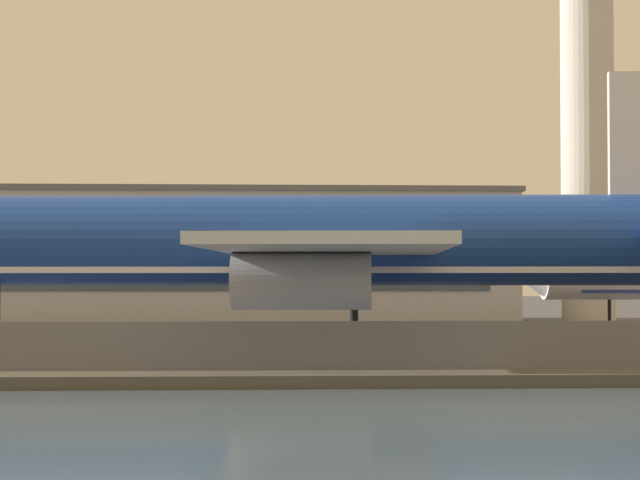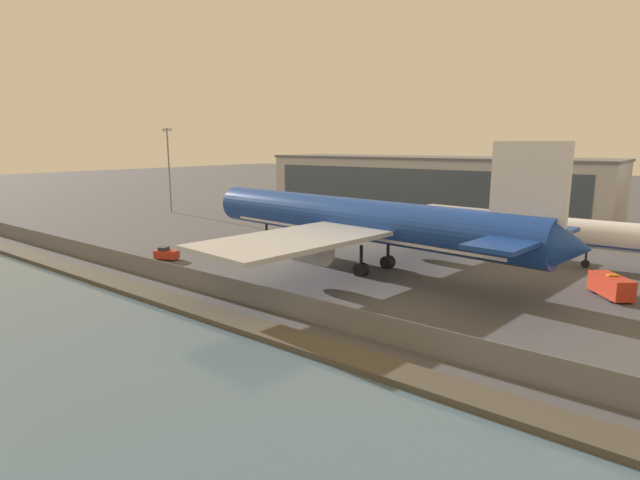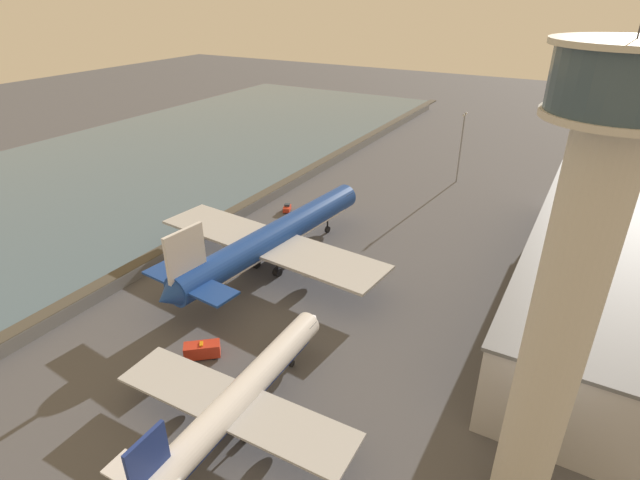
{
  "view_description": "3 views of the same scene",
  "coord_description": "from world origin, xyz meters",
  "px_view_note": "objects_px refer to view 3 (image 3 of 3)",
  "views": [
    {
      "loc": [
        7.88,
        -68.79,
        4.09
      ],
      "look_at": [
        11.83,
        4.53,
        6.47
      ],
      "focal_mm": 70.0,
      "sensor_mm": 36.0,
      "label": 1
    },
    {
      "loc": [
        46.1,
        -49.06,
        15.85
      ],
      "look_at": [
        2.47,
        6.28,
        2.25
      ],
      "focal_mm": 28.0,
      "sensor_mm": 36.0,
      "label": 2
    },
    {
      "loc": [
        80.83,
        53.14,
        48.8
      ],
      "look_at": [
        1.77,
        8.24,
        2.77
      ],
      "focal_mm": 28.0,
      "sensor_mm": 36.0,
      "label": 3
    }
  ],
  "objects_px": {
    "control_tower": "(570,288)",
    "apron_light_mast_apron_west": "(461,144)",
    "baggage_tug": "(287,208)",
    "cargo_jet_blue": "(274,238)",
    "passenger_jet_white": "(239,397)",
    "ops_van": "(203,350)"
  },
  "relations": [
    {
      "from": "control_tower",
      "to": "baggage_tug",
      "type": "bearing_deg",
      "value": -130.53
    },
    {
      "from": "ops_van",
      "to": "apron_light_mast_apron_west",
      "type": "height_order",
      "value": "apron_light_mast_apron_west"
    },
    {
      "from": "passenger_jet_white",
      "to": "ops_van",
      "type": "height_order",
      "value": "passenger_jet_white"
    },
    {
      "from": "cargo_jet_blue",
      "to": "passenger_jet_white",
      "type": "height_order",
      "value": "cargo_jet_blue"
    },
    {
      "from": "ops_van",
      "to": "apron_light_mast_apron_west",
      "type": "distance_m",
      "value": 93.79
    },
    {
      "from": "ops_van",
      "to": "apron_light_mast_apron_west",
      "type": "xyz_separation_m",
      "value": [
        -92.58,
        11.46,
        9.69
      ]
    },
    {
      "from": "cargo_jet_blue",
      "to": "ops_van",
      "type": "distance_m",
      "value": 28.8
    },
    {
      "from": "cargo_jet_blue",
      "to": "control_tower",
      "type": "distance_m",
      "value": 62.47
    },
    {
      "from": "cargo_jet_blue",
      "to": "apron_light_mast_apron_west",
      "type": "distance_m",
      "value": 67.36
    },
    {
      "from": "cargo_jet_blue",
      "to": "passenger_jet_white",
      "type": "xyz_separation_m",
      "value": [
        35.1,
        18.74,
        -1.86
      ]
    },
    {
      "from": "cargo_jet_blue",
      "to": "passenger_jet_white",
      "type": "relative_size",
      "value": 1.51
    },
    {
      "from": "cargo_jet_blue",
      "to": "baggage_tug",
      "type": "xyz_separation_m",
      "value": [
        -23.67,
        -12.57,
        -5.38
      ]
    },
    {
      "from": "control_tower",
      "to": "apron_light_mast_apron_west",
      "type": "bearing_deg",
      "value": -160.89
    },
    {
      "from": "cargo_jet_blue",
      "to": "apron_light_mast_apron_west",
      "type": "bearing_deg",
      "value": 164.88
    },
    {
      "from": "passenger_jet_white",
      "to": "baggage_tug",
      "type": "distance_m",
      "value": 66.69
    },
    {
      "from": "baggage_tug",
      "to": "apron_light_mast_apron_west",
      "type": "distance_m",
      "value": 52.02
    },
    {
      "from": "ops_van",
      "to": "cargo_jet_blue",
      "type": "bearing_deg",
      "value": -167.67
    },
    {
      "from": "cargo_jet_blue",
      "to": "apron_light_mast_apron_west",
      "type": "xyz_separation_m",
      "value": [
        -64.86,
        17.52,
        4.78
      ]
    },
    {
      "from": "cargo_jet_blue",
      "to": "baggage_tug",
      "type": "height_order",
      "value": "cargo_jet_blue"
    },
    {
      "from": "ops_van",
      "to": "control_tower",
      "type": "xyz_separation_m",
      "value": [
        2.51,
        44.4,
        25.93
      ]
    },
    {
      "from": "baggage_tug",
      "to": "control_tower",
      "type": "distance_m",
      "value": 87.04
    },
    {
      "from": "baggage_tug",
      "to": "apron_light_mast_apron_west",
      "type": "bearing_deg",
      "value": 143.85
    }
  ]
}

